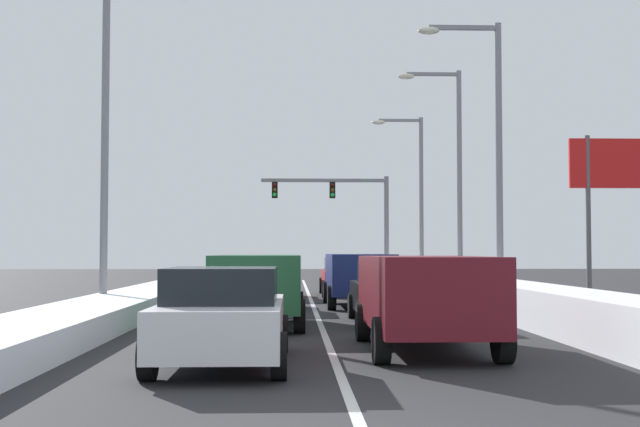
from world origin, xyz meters
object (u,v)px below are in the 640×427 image
Objects in this scene: sedan_gray_center_lane_third at (257,284)px; traffic_light_gantry at (347,205)px; suv_maroon_right_lane_nearest at (425,293)px; sedan_tan_center_lane_fourth at (269,278)px; suv_navy_right_lane_third at (359,275)px; sedan_white_center_lane_nearest at (223,316)px; street_lamp_right_near at (488,138)px; sedan_red_right_lane_fourth at (346,276)px; roadside_sign_right at (618,181)px; sedan_black_right_lane_second at (393,292)px; suv_green_center_lane_second at (258,283)px; street_lamp_left_mid at (116,119)px; street_lamp_right_far at (415,185)px; street_lamp_right_mid at (451,162)px.

traffic_light_gantry is at bearing 79.67° from sedan_gray_center_lane_third.
suv_maroon_right_lane_nearest reaches higher than sedan_tan_center_lane_fourth.
suv_navy_right_lane_third is at bearing 90.94° from suv_maroon_right_lane_nearest.
sedan_white_center_lane_nearest is 15.46m from street_lamp_right_near.
suv_maroon_right_lane_nearest is at bearing -91.52° from traffic_light_gantry.
sedan_red_right_lane_fourth is 11.39m from roadside_sign_right.
suv_navy_right_lane_third is at bearing 93.04° from sedan_black_right_lane_second.
sedan_black_right_lane_second is at bearing -73.46° from sedan_tan_center_lane_fourth.
sedan_gray_center_lane_third is at bearing 92.60° from suv_green_center_lane_second.
suv_maroon_right_lane_nearest and suv_green_center_lane_second have the same top height.
sedan_white_center_lane_nearest is (-3.41, -1.71, -0.25)m from suv_maroon_right_lane_nearest.
sedan_gray_center_lane_third is at bearing 124.92° from sedan_black_right_lane_second.
suv_maroon_right_lane_nearest reaches higher than sedan_black_right_lane_second.
sedan_red_right_lane_fourth is at bearing 91.44° from sedan_black_right_lane_second.
street_lamp_left_mid reaches higher than suv_maroon_right_lane_nearest.
suv_navy_right_lane_third is 1.00× the size of suv_green_center_lane_second.
traffic_light_gantry is 0.80× the size of street_lamp_left_mid.
sedan_white_center_lane_nearest is 6.68m from suv_green_center_lane_second.
street_lamp_right_far is (7.39, 17.33, 4.40)m from sedan_gray_center_lane_third.
street_lamp_right_near reaches higher than suv_maroon_right_lane_nearest.
suv_green_center_lane_second is 24.55m from street_lamp_right_far.
roadside_sign_right reaches higher than suv_maroon_right_lane_nearest.
sedan_red_right_lane_fourth is at bearing 52.18° from street_lamp_left_mid.
sedan_red_right_lane_fourth is 0.48× the size of street_lamp_right_mid.
traffic_light_gantry is (4.31, 23.66, 3.73)m from sedan_gray_center_lane_third.
sedan_black_right_lane_second is 1.00× the size of sedan_tan_center_lane_fourth.
suv_green_center_lane_second is at bearing -87.40° from sedan_gray_center_lane_third.
sedan_gray_center_lane_third is 0.50× the size of street_lamp_right_near.
street_lamp_right_far is at bearing 58.48° from street_lamp_left_mid.
sedan_tan_center_lane_fourth is at bearing 155.54° from roadside_sign_right.
sedan_red_right_lane_fourth is 1.00× the size of sedan_white_center_lane_nearest.
suv_green_center_lane_second is at bearing -102.01° from sedan_red_right_lane_fourth.
suv_maroon_right_lane_nearest is 5.69m from sedan_black_right_lane_second.
sedan_gray_center_lane_third is 0.47× the size of street_lamp_left_mid.
suv_maroon_right_lane_nearest is at bearing 26.63° from sedan_white_center_lane_nearest.
sedan_gray_center_lane_third is at bearing 89.96° from sedan_white_center_lane_nearest.
suv_navy_right_lane_third is at bearing -58.84° from sedan_tan_center_lane_fourth.
sedan_red_right_lane_fourth is 0.60× the size of traffic_light_gantry.
suv_navy_right_lane_third is 5.85m from sedan_tan_center_lane_fourth.
sedan_white_center_lane_nearest is at bearing -103.94° from street_lamp_right_far.
sedan_tan_center_lane_fourth is 0.60× the size of traffic_light_gantry.
sedan_tan_center_lane_fourth is 0.47× the size of street_lamp_left_mid.
suv_green_center_lane_second is at bearing 122.34° from suv_maroon_right_lane_nearest.
suv_maroon_right_lane_nearest is at bearing -89.42° from sedan_red_right_lane_fourth.
sedan_red_right_lane_fourth is at bearing -169.48° from street_lamp_right_mid.
sedan_gray_center_lane_third is 0.82× the size of roadside_sign_right.
street_lamp_right_mid is (3.37, -14.78, 0.98)m from traffic_light_gantry.
sedan_red_right_lane_fourth is at bearing 140.17° from roadside_sign_right.
street_lamp_right_far reaches higher than roadside_sign_right.
sedan_red_right_lane_fourth is (-0.33, 13.12, 0.00)m from sedan_black_right_lane_second.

